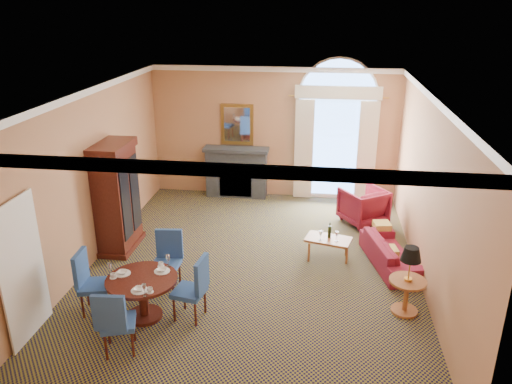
# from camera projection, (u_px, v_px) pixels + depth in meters

# --- Properties ---
(ground) EXTENTS (7.50, 7.50, 0.00)m
(ground) POSITION_uv_depth(u_px,v_px,m) (252.00, 267.00, 9.29)
(ground) COLOR #141035
(ground) RESTS_ON ground
(room_envelope) EXTENTS (6.04, 7.52, 3.45)m
(room_envelope) POSITION_uv_depth(u_px,v_px,m) (256.00, 126.00, 9.00)
(room_envelope) COLOR tan
(room_envelope) RESTS_ON ground
(armoire) EXTENTS (0.62, 1.10, 2.16)m
(armoire) POSITION_uv_depth(u_px,v_px,m) (117.00, 199.00, 9.66)
(armoire) COLOR #3A130D
(armoire) RESTS_ON ground
(dining_table) EXTENTS (1.09, 1.09, 0.89)m
(dining_table) POSITION_uv_depth(u_px,v_px,m) (143.00, 288.00, 7.63)
(dining_table) COLOR #3A130D
(dining_table) RESTS_ON ground
(dining_chair_north) EXTENTS (0.49, 0.50, 1.02)m
(dining_chair_north) POSITION_uv_depth(u_px,v_px,m) (167.00, 255.00, 8.47)
(dining_chair_north) COLOR #23488A
(dining_chair_north) RESTS_ON ground
(dining_chair_south) EXTENTS (0.57, 0.57, 1.02)m
(dining_chair_south) POSITION_uv_depth(u_px,v_px,m) (114.00, 319.00, 6.77)
(dining_chair_south) COLOR #23488A
(dining_chair_south) RESTS_ON ground
(dining_chair_east) EXTENTS (0.54, 0.53, 1.02)m
(dining_chair_east) POSITION_uv_depth(u_px,v_px,m) (195.00, 285.00, 7.60)
(dining_chair_east) COLOR #23488A
(dining_chair_east) RESTS_ON ground
(dining_chair_west) EXTENTS (0.55, 0.55, 1.02)m
(dining_chair_west) POSITION_uv_depth(u_px,v_px,m) (88.00, 278.00, 7.78)
(dining_chair_west) COLOR #23488A
(dining_chair_west) RESTS_ON ground
(sofa) EXTENTS (1.08, 1.84, 0.51)m
(sofa) POSITION_uv_depth(u_px,v_px,m) (391.00, 253.00, 9.26)
(sofa) COLOR maroon
(sofa) RESTS_ON ground
(armchair) EXTENTS (1.20, 1.20, 0.80)m
(armchair) POSITION_uv_depth(u_px,v_px,m) (363.00, 206.00, 11.01)
(armchair) COLOR maroon
(armchair) RESTS_ON ground
(coffee_table) EXTENTS (0.93, 0.66, 0.73)m
(coffee_table) POSITION_uv_depth(u_px,v_px,m) (328.00, 240.00, 9.44)
(coffee_table) COLOR #AA6033
(coffee_table) RESTS_ON ground
(side_table) EXTENTS (0.58, 0.58, 1.12)m
(side_table) POSITION_uv_depth(u_px,v_px,m) (409.00, 273.00, 7.69)
(side_table) COLOR #AA6033
(side_table) RESTS_ON ground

